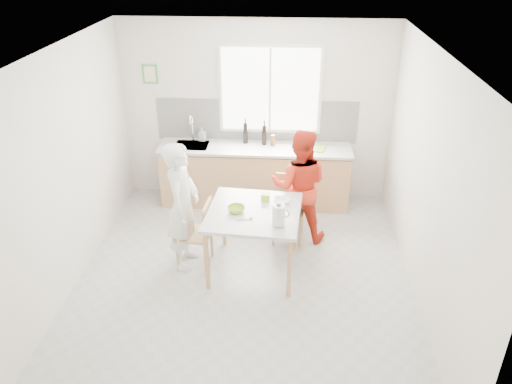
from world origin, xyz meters
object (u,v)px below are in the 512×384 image
at_px(wine_bottle_b, 264,135).
at_px(chair_left, 199,231).
at_px(chair_far, 289,204).
at_px(bowl_white, 281,201).
at_px(milk_jug, 279,215).
at_px(bowl_green, 236,209).
at_px(person_red, 299,186).
at_px(wine_bottle_a, 245,133).
at_px(person_white, 183,206).
at_px(dining_table, 254,217).

bearing_deg(wine_bottle_b, chair_left, -111.57).
height_order(chair_left, chair_far, chair_far).
xyz_separation_m(bowl_white, milk_jug, (-0.02, -0.53, 0.12)).
distance_m(bowl_green, milk_jug, 0.58).
xyz_separation_m(chair_left, person_red, (1.22, 0.72, 0.29)).
xyz_separation_m(milk_jug, wine_bottle_b, (-0.28, 2.13, 0.10)).
bearing_deg(chair_far, wine_bottle_b, 115.20).
xyz_separation_m(bowl_white, wine_bottle_a, (-0.58, 1.65, 0.23)).
height_order(chair_left, person_white, person_white).
relative_size(person_white, wine_bottle_a, 5.10).
height_order(dining_table, person_red, person_red).
xyz_separation_m(dining_table, bowl_white, (0.32, 0.23, 0.11)).
distance_m(chair_far, bowl_white, 0.67).
xyz_separation_m(person_red, bowl_white, (-0.22, -0.55, 0.07)).
height_order(chair_far, wine_bottle_b, wine_bottle_b).
xyz_separation_m(person_red, milk_jug, (-0.24, -1.08, 0.19)).
xyz_separation_m(chair_left, wine_bottle_b, (0.70, 1.78, 0.58)).
distance_m(dining_table, bowl_white, 0.41).
bearing_deg(dining_table, bowl_green, -170.51).
relative_size(chair_left, person_red, 0.57).
bearing_deg(bowl_white, milk_jug, -91.96).
bearing_deg(wine_bottle_a, milk_jug, -75.52).
relative_size(person_white, wine_bottle_b, 5.44).
bearing_deg(wine_bottle_b, person_red, -63.74).
relative_size(chair_left, chair_far, 0.99).
distance_m(person_red, wine_bottle_a, 1.39).
distance_m(chair_far, person_white, 1.50).
bearing_deg(chair_left, bowl_green, 84.09).
relative_size(chair_left, bowl_white, 4.59).
height_order(chair_left, bowl_green, bowl_green).
distance_m(dining_table, person_white, 0.87).
xyz_separation_m(person_white, milk_jug, (1.16, -0.37, 0.15)).
relative_size(person_red, bowl_white, 8.11).
bearing_deg(wine_bottle_a, bowl_green, -88.26).
xyz_separation_m(person_white, bowl_green, (0.66, -0.10, 0.04)).
relative_size(person_red, wine_bottle_b, 5.20).
bearing_deg(person_white, wine_bottle_a, -13.88).
bearing_deg(chair_far, person_white, -146.06).
bearing_deg(chair_far, chair_left, -141.64).
xyz_separation_m(chair_far, bowl_green, (-0.62, -0.82, 0.37)).
bearing_deg(milk_jug, bowl_green, 156.33).
distance_m(dining_table, chair_left, 0.73).
bearing_deg(dining_table, wine_bottle_b, 89.35).
relative_size(dining_table, bowl_green, 5.64).
bearing_deg(bowl_green, person_white, 171.15).
bearing_deg(person_red, wine_bottle_a, -49.23).
height_order(dining_table, chair_far, chair_far).
height_order(bowl_green, milk_jug, milk_jug).
relative_size(bowl_green, bowl_white, 1.07).
xyz_separation_m(person_white, bowl_white, (1.18, 0.16, 0.04)).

